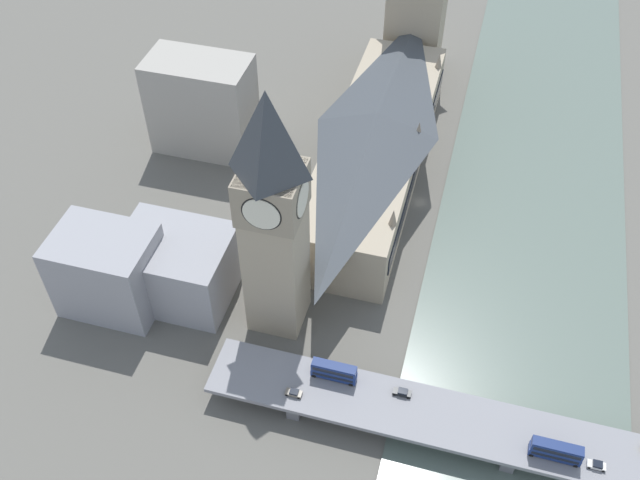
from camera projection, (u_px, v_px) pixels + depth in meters
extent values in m
plane|color=#605E56|center=(420.00, 202.00, 216.42)|extent=(600.00, 600.00, 0.00)
cube|color=slate|center=(531.00, 222.00, 210.25)|extent=(53.78, 360.00, 0.30)
cube|color=tan|center=(376.00, 154.00, 218.08)|extent=(26.47, 100.01, 18.51)
cube|color=black|center=(419.00, 159.00, 214.95)|extent=(0.40, 92.01, 5.55)
pyramid|color=#3D4247|center=(378.00, 121.00, 209.24)|extent=(25.94, 98.01, 6.00)
cone|color=gray|center=(439.00, 61.00, 232.72)|extent=(2.20, 2.20, 5.00)
cone|color=gray|center=(419.00, 129.00, 207.35)|extent=(2.20, 2.20, 5.00)
cone|color=gray|center=(393.00, 217.00, 181.98)|extent=(2.20, 2.20, 5.00)
cube|color=tan|center=(275.00, 251.00, 168.71)|extent=(13.17, 13.17, 49.33)
cube|color=gray|center=(272.00, 193.00, 155.20)|extent=(13.96, 13.96, 11.86)
cylinder|color=black|center=(301.00, 198.00, 153.95)|extent=(0.50, 9.11, 9.11)
cylinder|color=silver|center=(302.00, 198.00, 153.93)|extent=(0.62, 8.43, 8.43)
cylinder|color=black|center=(242.00, 187.00, 156.45)|extent=(0.50, 9.11, 9.11)
cylinder|color=silver|center=(242.00, 187.00, 156.47)|extent=(0.62, 8.43, 8.43)
cylinder|color=black|center=(281.00, 173.00, 159.72)|extent=(9.11, 0.50, 9.11)
cylinder|color=silver|center=(281.00, 173.00, 159.81)|extent=(8.43, 0.62, 8.43)
cylinder|color=black|center=(262.00, 213.00, 150.69)|extent=(9.11, 0.50, 9.11)
cylinder|color=silver|center=(261.00, 214.00, 150.60)|extent=(8.43, 0.62, 8.43)
pyramid|color=#383D42|center=(268.00, 133.00, 143.50)|extent=(13.44, 13.44, 20.59)
cube|color=tan|center=(416.00, 13.00, 250.77)|extent=(19.22, 19.22, 45.65)
cube|color=slate|center=(510.00, 442.00, 158.77)|extent=(3.00, 12.69, 4.85)
cube|color=slate|center=(300.00, 391.00, 167.78)|extent=(3.00, 12.69, 4.85)
cube|color=gray|center=(513.00, 435.00, 156.59)|extent=(139.57, 14.93, 1.20)
cube|color=navy|center=(334.00, 374.00, 165.19)|extent=(10.70, 2.52, 2.00)
cube|color=black|center=(334.00, 373.00, 164.90)|extent=(9.63, 2.58, 0.88)
cube|color=navy|center=(334.00, 369.00, 163.62)|extent=(10.49, 2.52, 2.35)
cube|color=black|center=(334.00, 368.00, 163.53)|extent=(9.63, 2.58, 1.13)
cube|color=navy|center=(334.00, 366.00, 162.71)|extent=(10.38, 2.40, 0.16)
cylinder|color=black|center=(317.00, 368.00, 167.43)|extent=(1.09, 0.28, 1.09)
cylinder|color=black|center=(314.00, 376.00, 165.89)|extent=(1.09, 0.28, 1.09)
cylinder|color=black|center=(353.00, 376.00, 165.80)|extent=(1.09, 0.28, 1.09)
cylinder|color=black|center=(351.00, 384.00, 164.26)|extent=(1.09, 0.28, 1.09)
cube|color=navy|center=(555.00, 454.00, 151.43)|extent=(10.89, 2.50, 2.03)
cube|color=black|center=(555.00, 453.00, 151.13)|extent=(9.80, 2.56, 0.89)
cube|color=navy|center=(557.00, 449.00, 149.84)|extent=(10.68, 2.50, 2.38)
cube|color=black|center=(557.00, 448.00, 149.75)|extent=(9.80, 2.56, 1.14)
cube|color=navy|center=(559.00, 446.00, 148.92)|extent=(10.57, 2.37, 0.16)
cylinder|color=black|center=(532.00, 446.00, 153.70)|extent=(1.00, 0.28, 1.00)
cylinder|color=black|center=(531.00, 455.00, 152.18)|extent=(1.00, 0.28, 1.00)
cylinder|color=black|center=(576.00, 456.00, 152.01)|extent=(1.00, 0.28, 1.00)
cylinder|color=black|center=(575.00, 466.00, 150.49)|extent=(1.00, 0.28, 1.00)
cube|color=black|center=(402.00, 393.00, 162.70)|extent=(4.23, 1.78, 0.70)
cube|color=black|center=(403.00, 391.00, 162.22)|extent=(2.20, 1.60, 0.56)
cylinder|color=black|center=(396.00, 389.00, 163.71)|extent=(0.72, 0.22, 0.72)
cylinder|color=black|center=(394.00, 395.00, 162.64)|extent=(0.72, 0.22, 0.72)
cylinder|color=black|center=(410.00, 392.00, 163.11)|extent=(0.72, 0.22, 0.72)
cylinder|color=black|center=(408.00, 398.00, 162.04)|extent=(0.72, 0.22, 0.72)
cube|color=slate|center=(294.00, 393.00, 162.65)|extent=(3.84, 1.79, 0.69)
cube|color=black|center=(294.00, 392.00, 162.20)|extent=(2.00, 1.61, 0.50)
cylinder|color=black|center=(289.00, 389.00, 163.63)|extent=(0.68, 0.22, 0.68)
cylinder|color=black|center=(287.00, 395.00, 162.56)|extent=(0.68, 0.22, 0.68)
cylinder|color=black|center=(301.00, 392.00, 163.10)|extent=(0.68, 0.22, 0.68)
cylinder|color=black|center=(299.00, 398.00, 162.02)|extent=(0.68, 0.22, 0.68)
cube|color=silver|center=(596.00, 465.00, 150.52)|extent=(3.86, 1.84, 0.62)
cube|color=black|center=(598.00, 464.00, 150.08)|extent=(2.01, 1.66, 0.56)
cylinder|color=black|center=(589.00, 460.00, 151.51)|extent=(0.66, 0.22, 0.66)
cylinder|color=black|center=(589.00, 468.00, 150.40)|extent=(0.66, 0.22, 0.66)
cylinder|color=black|center=(603.00, 464.00, 150.96)|extent=(0.66, 0.22, 0.66)
cylinder|color=black|center=(603.00, 471.00, 149.85)|extent=(0.66, 0.22, 0.66)
cube|color=#939399|center=(177.00, 267.00, 185.60)|extent=(28.25, 22.53, 18.91)
cube|color=#A39E93|center=(202.00, 105.00, 224.66)|extent=(31.85, 17.79, 31.47)
cube|color=#939399|center=(108.00, 271.00, 181.85)|extent=(25.03, 18.74, 23.08)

